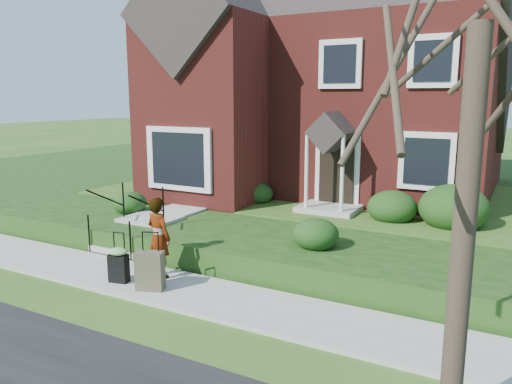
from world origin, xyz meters
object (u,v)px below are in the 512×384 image
Objects in this scene: front_steps at (138,229)px; suitcase_olive at (150,271)px; suitcase_black at (118,263)px; woman at (159,238)px.

front_steps is 3.10m from suitcase_olive.
suitcase_olive reaches higher than suitcase_black.
suitcase_black is at bearing 60.14° from woman.
suitcase_olive is at bearing -44.29° from front_steps.
front_steps reaches higher than suitcase_black.
woman is at bearing 93.76° from suitcase_olive.
suitcase_black is 0.90× the size of suitcase_olive.
front_steps reaches higher than suitcase_olive.
suitcase_black is at bearing 158.57° from suitcase_olive.
suitcase_black is 0.82m from suitcase_olive.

